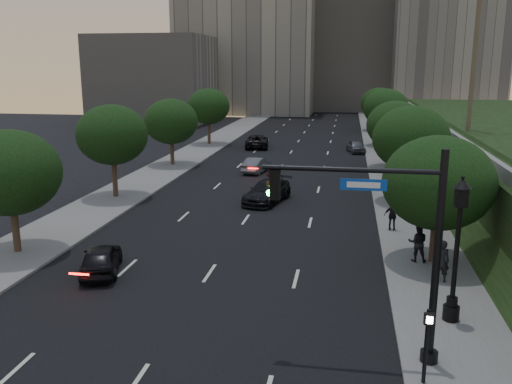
% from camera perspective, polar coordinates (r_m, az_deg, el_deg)
% --- Properties ---
extents(ground, '(160.00, 160.00, 0.00)m').
position_cam_1_polar(ground, '(20.96, -8.42, -13.52)').
color(ground, black).
rests_on(ground, ground).
extents(road_surface, '(16.00, 140.00, 0.02)m').
position_cam_1_polar(road_surface, '(49.02, 2.38, 2.22)').
color(road_surface, black).
rests_on(road_surface, ground).
extents(sidewalk_right, '(4.50, 140.00, 0.15)m').
position_cam_1_polar(sidewalk_right, '(48.82, 14.40, 1.84)').
color(sidewalk_right, slate).
rests_on(sidewalk_right, ground).
extents(sidewalk_left, '(4.50, 140.00, 0.15)m').
position_cam_1_polar(sidewalk_left, '(51.29, -9.07, 2.63)').
color(sidewalk_left, slate).
rests_on(sidewalk_left, ground).
extents(parapet_wall, '(0.35, 90.00, 0.70)m').
position_cam_1_polar(parapet_wall, '(46.62, 18.90, 6.35)').
color(parapet_wall, slate).
rests_on(parapet_wall, embankment).
extents(office_block_left, '(26.00, 20.00, 32.00)m').
position_cam_1_polar(office_block_left, '(111.75, -0.75, 16.66)').
color(office_block_left, gray).
rests_on(office_block_left, ground).
extents(office_block_mid, '(22.00, 18.00, 26.00)m').
position_cam_1_polar(office_block_mid, '(119.79, 9.93, 14.80)').
color(office_block_mid, gray).
rests_on(office_block_mid, ground).
extents(office_block_right, '(20.00, 22.00, 36.00)m').
position_cam_1_polar(office_block_right, '(115.47, 19.41, 16.82)').
color(office_block_right, gray).
rests_on(office_block_right, ground).
extents(office_block_filler, '(18.00, 16.00, 14.00)m').
position_cam_1_polar(office_block_filler, '(93.43, -10.65, 11.58)').
color(office_block_filler, gray).
rests_on(office_block_filler, ground).
extents(tree_right_a, '(5.20, 5.20, 6.24)m').
position_cam_1_polar(tree_right_a, '(26.64, 18.63, 0.93)').
color(tree_right_a, '#38281C').
rests_on(tree_right_a, ground).
extents(tree_right_b, '(5.20, 5.20, 6.74)m').
position_cam_1_polar(tree_right_b, '(38.29, 16.01, 5.44)').
color(tree_right_b, '#38281C').
rests_on(tree_right_b, ground).
extents(tree_right_c, '(5.20, 5.20, 6.24)m').
position_cam_1_polar(tree_right_c, '(51.20, 14.45, 6.83)').
color(tree_right_c, '#38281C').
rests_on(tree_right_c, ground).
extents(tree_right_d, '(5.20, 5.20, 6.74)m').
position_cam_1_polar(tree_right_d, '(65.06, 13.51, 8.61)').
color(tree_right_d, '#38281C').
rests_on(tree_right_d, ground).
extents(tree_right_e, '(5.20, 5.20, 6.24)m').
position_cam_1_polar(tree_right_e, '(80.03, 12.82, 9.09)').
color(tree_right_e, '#38281C').
rests_on(tree_right_e, ground).
extents(tree_left_a, '(5.00, 5.00, 6.34)m').
position_cam_1_polar(tree_left_a, '(29.28, -24.50, 1.86)').
color(tree_left_a, '#38281C').
rests_on(tree_left_a, ground).
extents(tree_left_b, '(5.00, 5.00, 6.71)m').
position_cam_1_polar(tree_left_b, '(39.59, -14.90, 5.83)').
color(tree_left_b, '#38281C').
rests_on(tree_left_b, ground).
extents(tree_left_c, '(5.00, 5.00, 6.34)m').
position_cam_1_polar(tree_left_c, '(51.66, -8.93, 7.34)').
color(tree_left_c, '#38281C').
rests_on(tree_left_c, ground).
extents(tree_left_d, '(5.00, 5.00, 6.71)m').
position_cam_1_polar(tree_left_d, '(65.01, -5.02, 8.97)').
color(tree_left_d, '#38281C').
rests_on(tree_left_d, ground).
extents(traffic_signal_mast, '(5.68, 0.56, 7.00)m').
position_cam_1_polar(traffic_signal_mast, '(17.37, 14.93, -6.43)').
color(traffic_signal_mast, black).
rests_on(traffic_signal_mast, ground).
extents(street_lamp, '(0.64, 0.64, 5.62)m').
position_cam_1_polar(street_lamp, '(20.99, 20.31, -6.38)').
color(street_lamp, black).
rests_on(street_lamp, ground).
extents(pedestrian_signal, '(0.30, 0.33, 2.50)m').
position_cam_1_polar(pedestrian_signal, '(17.10, 17.54, -14.64)').
color(pedestrian_signal, black).
rests_on(pedestrian_signal, ground).
extents(sedan_near_left, '(2.76, 4.34, 1.38)m').
position_cam_1_polar(sedan_near_left, '(26.12, -16.01, -6.74)').
color(sedan_near_left, black).
rests_on(sedan_near_left, ground).
extents(sedan_mid_left, '(2.28, 4.35, 1.36)m').
position_cam_1_polar(sedan_mid_left, '(48.33, 0.12, 2.88)').
color(sedan_mid_left, '#595B61').
rests_on(sedan_mid_left, ground).
extents(sedan_far_left, '(3.26, 5.81, 1.53)m').
position_cam_1_polar(sedan_far_left, '(62.86, 0.11, 5.38)').
color(sedan_far_left, black).
rests_on(sedan_far_left, ground).
extents(sedan_near_right, '(3.31, 5.56, 1.51)m').
position_cam_1_polar(sedan_near_right, '(37.77, 1.18, 0.04)').
color(sedan_near_right, black).
rests_on(sedan_near_right, ground).
extents(sedan_far_right, '(2.38, 4.18, 1.34)m').
position_cam_1_polar(sedan_far_right, '(60.46, 10.47, 4.75)').
color(sedan_far_right, '#4E5256').
rests_on(sedan_far_right, ground).
extents(pedestrian_a, '(0.72, 0.50, 1.90)m').
position_cam_1_polar(pedestrian_a, '(24.96, 18.93, -6.90)').
color(pedestrian_a, black).
rests_on(pedestrian_a, sidewalk_right).
extents(pedestrian_b, '(0.95, 0.76, 1.89)m').
position_cam_1_polar(pedestrian_b, '(27.16, 16.66, -5.11)').
color(pedestrian_b, black).
rests_on(pedestrian_b, sidewalk_right).
extents(pedestrian_c, '(1.05, 0.60, 1.69)m').
position_cam_1_polar(pedestrian_c, '(31.87, 14.21, -2.43)').
color(pedestrian_c, black).
rests_on(pedestrian_c, sidewalk_right).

